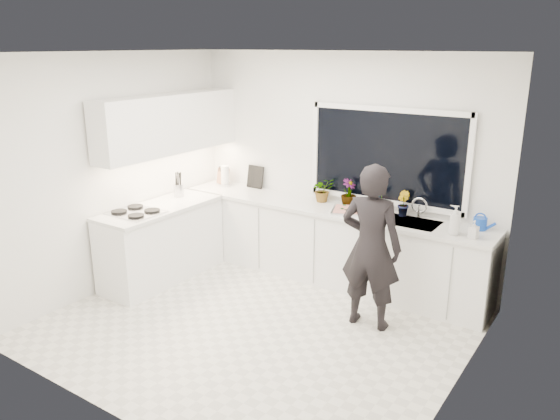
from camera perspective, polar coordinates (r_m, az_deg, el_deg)
The scene contains 25 objects.
floor at distance 5.73m, azimuth -2.55°, elevation -12.10°, with size 4.00×3.50×0.02m, color beige.
wall_back at distance 6.66m, azimuth 6.36°, elevation 4.53°, with size 4.00×0.02×2.70m, color white.
wall_left at distance 6.58m, azimuth -16.97°, elevation 3.74°, with size 0.02×3.50×2.70m, color white.
wall_right at distance 4.37m, azimuth 18.95°, elevation -3.01°, with size 0.02×3.50×2.70m, color white.
ceiling at distance 5.01m, azimuth -2.98°, elevation 16.23°, with size 4.00×3.50×0.02m, color white.
window at distance 6.34m, azimuth 11.09°, elevation 5.53°, with size 1.80×0.02×1.00m, color black.
base_cabinets_back at distance 6.65m, azimuth 4.85°, elevation -3.61°, with size 3.92×0.58×0.88m, color white.
base_cabinets_left at distance 6.80m, azimuth -12.22°, elevation -3.48°, with size 0.58×1.60×0.88m, color white.
countertop_back at distance 6.50m, azimuth 4.91°, elevation 0.16°, with size 3.94×0.62×0.04m, color silver.
countertop_left at distance 6.66m, azimuth -12.47°, elevation 0.24°, with size 0.62×1.60×0.04m, color silver.
upper_cabinets at distance 6.78m, azimuth -11.55°, elevation 8.82°, with size 0.34×2.10×0.70m, color white.
sink at distance 6.10m, azimuth 13.58°, elevation -1.69°, with size 0.58×0.42×0.14m, color silver.
faucet at distance 6.23m, azimuth 14.34°, elevation 0.20°, with size 0.03×0.03×0.22m, color silver.
stovetop at distance 6.44m, azimuth -14.85°, elevation -0.18°, with size 0.56×0.48×0.03m, color black.
person at distance 5.48m, azimuth 9.47°, elevation -3.85°, with size 0.62×0.41×1.69m, color black.
pizza_tray at distance 6.31m, azimuth 7.78°, elevation -0.13°, with size 0.50×0.37×0.03m, color #B6B6BA.
pizza at distance 6.30m, azimuth 7.78°, elevation 0.02°, with size 0.46×0.33×0.01m, color red.
watering_can at distance 6.03m, azimuth 20.17°, elevation -1.34°, with size 0.14×0.14×0.13m, color #1343B7.
paper_towel_roll at distance 7.45m, azimuth -5.76°, elevation 3.52°, with size 0.11×0.11×0.26m, color white.
knife_block at distance 7.53m, azimuth -5.96°, elevation 3.50°, with size 0.13×0.10×0.22m, color brown.
utensil_crock at distance 7.01m, azimuth -10.53°, elevation 2.05°, with size 0.13×0.13×0.16m, color silver.
picture_frame_large at distance 7.31m, azimuth -2.59°, elevation 3.41°, with size 0.22×0.02×0.28m, color black.
picture_frame_small at distance 7.31m, azimuth -2.60°, elevation 3.49°, with size 0.25×0.02×0.30m, color black.
herb_plants at distance 6.52m, azimuth 7.02°, elevation 1.71°, with size 1.30×0.35×0.33m.
soap_bottles at distance 5.75m, azimuth 18.23°, elevation -1.24°, with size 0.30×0.13×0.31m.
Camera 1 is at (3.01, -4.01, 2.78)m, focal length 35.00 mm.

